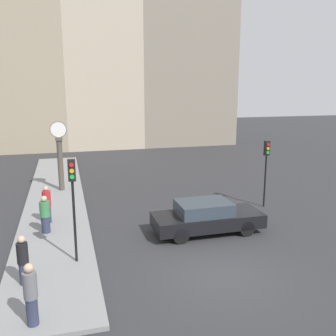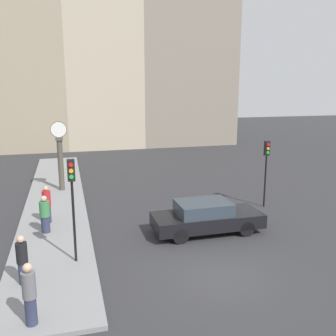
{
  "view_description": "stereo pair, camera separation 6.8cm",
  "coord_description": "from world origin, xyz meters",
  "px_view_note": "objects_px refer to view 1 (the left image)",
  "views": [
    {
      "loc": [
        -4.9,
        -10.81,
        6.31
      ],
      "look_at": [
        0.19,
        7.52,
        2.14
      ],
      "focal_mm": 40.0,
      "sensor_mm": 36.0,
      "label": 1
    },
    {
      "loc": [
        -4.83,
        -10.83,
        6.31
      ],
      "look_at": [
        0.19,
        7.52,
        2.14
      ],
      "focal_mm": 40.0,
      "sensor_mm": 36.0,
      "label": 2
    }
  ],
  "objects_px": {
    "pedestrian_black_jacket": "(23,260)",
    "sedan_car": "(207,217)",
    "pedestrian_green_hoodie": "(45,215)",
    "street_clock": "(60,157)",
    "traffic_light_near": "(73,189)",
    "pedestrian_red_top": "(47,205)",
    "pedestrian_grey_jacket": "(31,294)",
    "traffic_light_far": "(266,160)"
  },
  "relations": [
    {
      "from": "sedan_car",
      "to": "pedestrian_red_top",
      "type": "height_order",
      "value": "pedestrian_red_top"
    },
    {
      "from": "sedan_car",
      "to": "pedestrian_red_top",
      "type": "xyz_separation_m",
      "value": [
        -6.75,
        2.74,
        0.28
      ]
    },
    {
      "from": "street_clock",
      "to": "pedestrian_black_jacket",
      "type": "bearing_deg",
      "value": -95.84
    },
    {
      "from": "traffic_light_near",
      "to": "pedestrian_green_hoodie",
      "type": "relative_size",
      "value": 2.28
    },
    {
      "from": "street_clock",
      "to": "pedestrian_black_jacket",
      "type": "distance_m",
      "value": 11.29
    },
    {
      "from": "sedan_car",
      "to": "pedestrian_red_top",
      "type": "relative_size",
      "value": 2.77
    },
    {
      "from": "pedestrian_grey_jacket",
      "to": "pedestrian_green_hoodie",
      "type": "bearing_deg",
      "value": 89.28
    },
    {
      "from": "pedestrian_black_jacket",
      "to": "pedestrian_grey_jacket",
      "type": "distance_m",
      "value": 2.32
    },
    {
      "from": "pedestrian_black_jacket",
      "to": "pedestrian_grey_jacket",
      "type": "xyz_separation_m",
      "value": [
        0.4,
        -2.28,
        0.06
      ]
    },
    {
      "from": "traffic_light_near",
      "to": "pedestrian_green_hoodie",
      "type": "height_order",
      "value": "traffic_light_near"
    },
    {
      "from": "traffic_light_near",
      "to": "traffic_light_far",
      "type": "distance_m",
      "value": 10.79
    },
    {
      "from": "pedestrian_red_top",
      "to": "pedestrian_green_hoodie",
      "type": "height_order",
      "value": "pedestrian_red_top"
    },
    {
      "from": "sedan_car",
      "to": "street_clock",
      "type": "relative_size",
      "value": 1.15
    },
    {
      "from": "pedestrian_green_hoodie",
      "to": "pedestrian_grey_jacket",
      "type": "distance_m",
      "value": 6.59
    },
    {
      "from": "pedestrian_red_top",
      "to": "pedestrian_green_hoodie",
      "type": "distance_m",
      "value": 1.24
    },
    {
      "from": "pedestrian_green_hoodie",
      "to": "pedestrian_black_jacket",
      "type": "relative_size",
      "value": 1.01
    },
    {
      "from": "street_clock",
      "to": "pedestrian_red_top",
      "type": "height_order",
      "value": "street_clock"
    },
    {
      "from": "pedestrian_green_hoodie",
      "to": "street_clock",
      "type": "bearing_deg",
      "value": 84.54
    },
    {
      "from": "traffic_light_near",
      "to": "traffic_light_far",
      "type": "bearing_deg",
      "value": 23.02
    },
    {
      "from": "sedan_car",
      "to": "traffic_light_near",
      "type": "height_order",
      "value": "traffic_light_near"
    },
    {
      "from": "traffic_light_far",
      "to": "pedestrian_red_top",
      "type": "bearing_deg",
      "value": 179.28
    },
    {
      "from": "pedestrian_black_jacket",
      "to": "pedestrian_grey_jacket",
      "type": "relative_size",
      "value": 0.93
    },
    {
      "from": "traffic_light_far",
      "to": "pedestrian_grey_jacket",
      "type": "xyz_separation_m",
      "value": [
        -11.17,
        -7.69,
        -1.52
      ]
    },
    {
      "from": "pedestrian_grey_jacket",
      "to": "traffic_light_near",
      "type": "bearing_deg",
      "value": 70.25
    },
    {
      "from": "pedestrian_red_top",
      "to": "pedestrian_grey_jacket",
      "type": "xyz_separation_m",
      "value": [
        -0.12,
        -7.83,
        0.02
      ]
    },
    {
      "from": "sedan_car",
      "to": "street_clock",
      "type": "distance_m",
      "value": 10.47
    },
    {
      "from": "traffic_light_near",
      "to": "pedestrian_red_top",
      "type": "relative_size",
      "value": 2.16
    },
    {
      "from": "pedestrian_red_top",
      "to": "pedestrian_black_jacket",
      "type": "xyz_separation_m",
      "value": [
        -0.52,
        -5.55,
        -0.05
      ]
    },
    {
      "from": "pedestrian_green_hoodie",
      "to": "traffic_light_near",
      "type": "bearing_deg",
      "value": -69.56
    },
    {
      "from": "pedestrian_green_hoodie",
      "to": "pedestrian_red_top",
      "type": "bearing_deg",
      "value": 88.41
    },
    {
      "from": "traffic_light_far",
      "to": "street_clock",
      "type": "distance_m",
      "value": 11.92
    },
    {
      "from": "sedan_car",
      "to": "traffic_light_far",
      "type": "height_order",
      "value": "traffic_light_far"
    },
    {
      "from": "traffic_light_far",
      "to": "pedestrian_green_hoodie",
      "type": "distance_m",
      "value": 11.26
    },
    {
      "from": "pedestrian_black_jacket",
      "to": "sedan_car",
      "type": "bearing_deg",
      "value": 21.09
    },
    {
      "from": "traffic_light_far",
      "to": "pedestrian_grey_jacket",
      "type": "relative_size",
      "value": 2.03
    },
    {
      "from": "sedan_car",
      "to": "traffic_light_near",
      "type": "relative_size",
      "value": 1.28
    },
    {
      "from": "pedestrian_green_hoodie",
      "to": "pedestrian_black_jacket",
      "type": "xyz_separation_m",
      "value": [
        -0.49,
        -4.31,
        0.01
      ]
    },
    {
      "from": "street_clock",
      "to": "pedestrian_black_jacket",
      "type": "relative_size",
      "value": 2.56
    },
    {
      "from": "pedestrian_red_top",
      "to": "pedestrian_black_jacket",
      "type": "distance_m",
      "value": 5.57
    },
    {
      "from": "street_clock",
      "to": "pedestrian_red_top",
      "type": "relative_size",
      "value": 2.4
    },
    {
      "from": "pedestrian_red_top",
      "to": "pedestrian_black_jacket",
      "type": "bearing_deg",
      "value": -95.37
    },
    {
      "from": "pedestrian_green_hoodie",
      "to": "pedestrian_grey_jacket",
      "type": "height_order",
      "value": "pedestrian_grey_jacket"
    }
  ]
}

